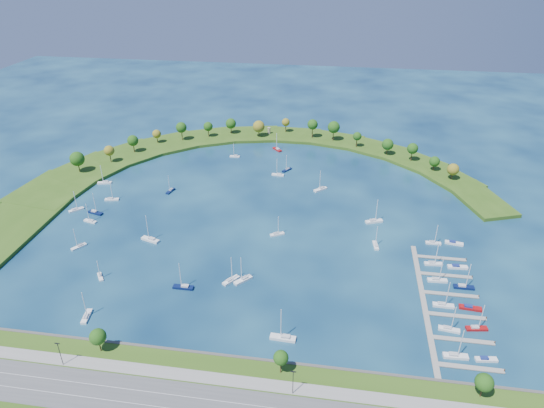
# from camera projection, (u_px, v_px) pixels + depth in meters

# --- Properties ---
(ground) EXTENTS (700.00, 700.00, 0.00)m
(ground) POSITION_uv_depth(u_px,v_px,m) (262.00, 214.00, 259.71)
(ground) COLOR #071C3D
(ground) RESTS_ON ground
(south_shoreline) EXTENTS (420.00, 43.10, 11.60)m
(south_shoreline) POSITION_uv_depth(u_px,v_px,m) (197.00, 403.00, 153.03)
(south_shoreline) COLOR #305215
(south_shoreline) RESTS_ON ground
(breakwater) EXTENTS (286.74, 247.64, 2.00)m
(breakwater) POSITION_uv_depth(u_px,v_px,m) (203.00, 170.00, 307.41)
(breakwater) COLOR #305215
(breakwater) RESTS_ON ground
(breakwater_trees) EXTENTS (237.81, 97.54, 14.59)m
(breakwater_trees) POSITION_uv_depth(u_px,v_px,m) (261.00, 138.00, 330.55)
(breakwater_trees) COLOR #382314
(breakwater_trees) RESTS_ON breakwater
(harbor_tower) EXTENTS (2.60, 2.60, 4.78)m
(harbor_tower) POSITION_uv_depth(u_px,v_px,m) (269.00, 131.00, 359.87)
(harbor_tower) COLOR gray
(harbor_tower) RESTS_ON breakwater
(dock_system) EXTENTS (24.28, 82.00, 1.60)m
(dock_system) POSITION_uv_depth(u_px,v_px,m) (442.00, 304.00, 195.64)
(dock_system) COLOR gray
(dock_system) RESTS_ON ground
(moored_boat_0) EXTENTS (6.84, 2.17, 9.95)m
(moored_boat_0) POSITION_uv_depth(u_px,v_px,m) (235.00, 156.00, 327.09)
(moored_boat_0) COLOR white
(moored_boat_0) RESTS_ON ground
(moored_boat_1) EXTENTS (8.86, 2.50, 13.01)m
(moored_boat_1) POSITION_uv_depth(u_px,v_px,m) (183.00, 287.00, 204.35)
(moored_boat_1) COLOR #0A1640
(moored_boat_1) RESTS_ON ground
(moored_boat_2) EXTENTS (9.80, 3.19, 14.23)m
(moored_boat_2) POSITION_uv_depth(u_px,v_px,m) (283.00, 337.00, 178.36)
(moored_boat_2) COLOR white
(moored_boat_2) RESTS_ON ground
(moored_boat_3) EXTENTS (3.03, 7.63, 10.90)m
(moored_boat_3) POSITION_uv_depth(u_px,v_px,m) (376.00, 245.00, 232.26)
(moored_boat_3) COLOR white
(moored_boat_3) RESTS_ON ground
(moored_boat_4) EXTENTS (5.97, 7.34, 10.99)m
(moored_boat_4) POSITION_uv_depth(u_px,v_px,m) (79.00, 246.00, 231.27)
(moored_boat_4) COLOR white
(moored_boat_4) RESTS_ON ground
(moored_boat_5) EXTENTS (7.45, 7.83, 12.42)m
(moored_boat_5) POSITION_uv_depth(u_px,v_px,m) (277.00, 149.00, 337.53)
(moored_boat_5) COLOR #990D0F
(moored_boat_5) RESTS_ON ground
(moored_boat_6) EXTENTS (9.48, 5.81, 13.50)m
(moored_boat_6) POSITION_uv_depth(u_px,v_px,m) (374.00, 221.00, 251.81)
(moored_boat_6) COLOR white
(moored_boat_6) RESTS_ON ground
(moored_boat_7) EXTENTS (3.75, 7.69, 10.90)m
(moored_boat_7) POSITION_uv_depth(u_px,v_px,m) (170.00, 190.00, 282.34)
(moored_boat_7) COLOR #0A1640
(moored_boat_7) RESTS_ON ground
(moored_boat_8) EXTENTS (6.01, 7.41, 11.08)m
(moored_boat_8) POSITION_uv_depth(u_px,v_px,m) (287.00, 169.00, 307.98)
(moored_boat_8) COLOR #0A1640
(moored_boat_8) RESTS_ON ground
(moored_boat_9) EXTENTS (7.40, 5.34, 10.76)m
(moored_boat_9) POSITION_uv_depth(u_px,v_px,m) (277.00, 234.00, 241.08)
(moored_boat_9) COLOR white
(moored_boat_9) RESTS_ON ground
(moored_boat_10) EXTENTS (7.12, 7.33, 11.74)m
(moored_boat_10) POSITION_uv_depth(u_px,v_px,m) (76.00, 209.00, 262.65)
(moored_boat_10) COLOR white
(moored_boat_10) RESTS_ON ground
(moored_boat_11) EXTENTS (7.69, 8.10, 12.84)m
(moored_boat_11) POSITION_uv_depth(u_px,v_px,m) (243.00, 279.00, 208.71)
(moored_boat_11) COLOR white
(moored_boat_11) RESTS_ON ground
(moored_boat_12) EXTENTS (3.50, 8.38, 11.95)m
(moored_boat_12) POSITION_uv_depth(u_px,v_px,m) (86.00, 316.00, 188.58)
(moored_boat_12) COLOR white
(moored_boat_12) RESTS_ON ground
(moored_boat_13) EXTENTS (7.59, 3.77, 10.74)m
(moored_boat_13) POSITION_uv_depth(u_px,v_px,m) (90.00, 221.00, 252.12)
(moored_boat_13) COLOR white
(moored_boat_13) RESTS_ON ground
(moored_boat_14) EXTENTS (6.80, 8.19, 12.34)m
(moored_boat_14) POSITION_uv_depth(u_px,v_px,m) (231.00, 280.00, 208.47)
(moored_boat_14) COLOR white
(moored_boat_14) RESTS_ON ground
(moored_boat_15) EXTENTS (8.11, 3.72, 11.50)m
(moored_boat_15) POSITION_uv_depth(u_px,v_px,m) (112.00, 199.00, 273.18)
(moored_boat_15) COLOR white
(moored_boat_15) RESTS_ON ground
(moored_boat_16) EXTENTS (8.08, 7.81, 12.91)m
(moored_boat_16) POSITION_uv_depth(u_px,v_px,m) (321.00, 189.00, 284.05)
(moored_boat_16) COLOR white
(moored_boat_16) RESTS_ON ground
(moored_boat_17) EXTENTS (7.86, 2.75, 11.35)m
(moored_boat_17) POSITION_uv_depth(u_px,v_px,m) (278.00, 174.00, 301.57)
(moored_boat_17) COLOR white
(moored_boat_17) RESTS_ON ground
(moored_boat_18) EXTENTS (8.62, 4.08, 12.21)m
(moored_boat_18) POSITION_uv_depth(u_px,v_px,m) (105.00, 182.00, 291.72)
(moored_boat_18) COLOR white
(moored_boat_18) RESTS_ON ground
(moored_boat_19) EXTENTS (8.96, 4.64, 12.68)m
(moored_boat_19) POSITION_uv_depth(u_px,v_px,m) (95.00, 212.00, 259.90)
(moored_boat_19) COLOR #0A1640
(moored_boat_19) RESTS_ON ground
(moored_boat_20) EXTENTS (10.03, 5.54, 14.20)m
(moored_boat_20) POSITION_uv_depth(u_px,v_px,m) (150.00, 239.00, 236.43)
(moored_boat_20) COLOR white
(moored_boat_20) RESTS_ON ground
(moored_boat_21) EXTENTS (5.10, 6.19, 9.30)m
(moored_boat_21) POSITION_uv_depth(u_px,v_px,m) (100.00, 276.00, 210.83)
(moored_boat_21) COLOR white
(moored_boat_21) RESTS_ON ground
(docked_boat_0) EXTENTS (8.87, 2.85, 12.88)m
(docked_boat_0) POSITION_uv_depth(u_px,v_px,m) (455.00, 355.00, 170.66)
(docked_boat_0) COLOR white
(docked_boat_0) RESTS_ON ground
(docked_boat_1) EXTENTS (7.94, 3.13, 1.58)m
(docked_boat_1) POSITION_uv_depth(u_px,v_px,m) (486.00, 359.00, 169.55)
(docked_boat_1) COLOR white
(docked_boat_1) RESTS_ON ground
(docked_boat_2) EXTENTS (8.19, 3.35, 11.68)m
(docked_boat_2) POSITION_uv_depth(u_px,v_px,m) (449.00, 329.00, 182.39)
(docked_boat_2) COLOR white
(docked_boat_2) RESTS_ON ground
(docked_boat_3) EXTENTS (8.43, 3.52, 12.02)m
(docked_boat_3) POSITION_uv_depth(u_px,v_px,m) (477.00, 328.00, 182.81)
(docked_boat_3) COLOR #990D0F
(docked_boat_3) RESTS_ON ground
(docked_boat_4) EXTENTS (8.47, 2.55, 12.38)m
(docked_boat_4) POSITION_uv_depth(u_px,v_px,m) (443.00, 305.00, 194.29)
(docked_boat_4) COLOR white
(docked_boat_4) RESTS_ON ground
(docked_boat_5) EXTENTS (8.99, 3.20, 1.80)m
(docked_boat_5) POSITION_uv_depth(u_px,v_px,m) (470.00, 308.00, 193.07)
(docked_boat_5) COLOR #990D0F
(docked_boat_5) RESTS_ON ground
(docked_boat_6) EXTENTS (8.60, 2.91, 12.45)m
(docked_boat_6) POSITION_uv_depth(u_px,v_px,m) (437.00, 280.00, 208.54)
(docked_boat_6) COLOR white
(docked_boat_6) RESTS_ON ground
(docked_boat_7) EXTENTS (8.63, 2.44, 12.68)m
(docked_boat_7) POSITION_uv_depth(u_px,v_px,m) (464.00, 286.00, 204.48)
(docked_boat_7) COLOR #0A1640
(docked_boat_7) RESTS_ON ground
(docked_boat_8) EXTENTS (8.24, 3.01, 11.85)m
(docked_boat_8) POSITION_uv_depth(u_px,v_px,m) (433.00, 263.00, 219.16)
(docked_boat_8) COLOR white
(docked_boat_8) RESTS_ON ground
(docked_boat_9) EXTENTS (8.99, 3.08, 1.80)m
(docked_boat_9) POSITION_uv_depth(u_px,v_px,m) (457.00, 267.00, 217.03)
(docked_boat_9) COLOR white
(docked_boat_9) RESTS_ON ground
(docked_boat_10) EXTENTS (7.32, 2.05, 10.76)m
(docked_boat_10) POSITION_uv_depth(u_px,v_px,m) (433.00, 242.00, 234.16)
(docked_boat_10) COLOR white
(docked_boat_10) RESTS_ON ground
(docked_boat_11) EXTENTS (8.87, 3.73, 1.75)m
(docked_boat_11) POSITION_uv_depth(u_px,v_px,m) (454.00, 243.00, 234.06)
(docked_boat_11) COLOR white
(docked_boat_11) RESTS_ON ground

